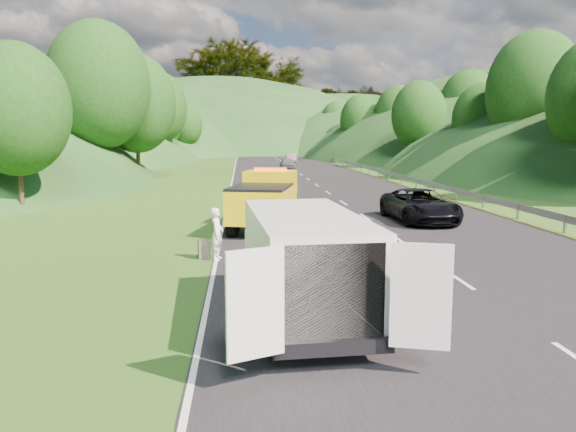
{
  "coord_description": "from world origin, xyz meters",
  "views": [
    {
      "loc": [
        -3.03,
        -16.91,
        4.04
      ],
      "look_at": [
        -1.48,
        1.95,
        1.3
      ],
      "focal_mm": 35.0,
      "sensor_mm": 36.0,
      "label": 1
    }
  ],
  "objects": [
    {
      "name": "hills_backdrop",
      "position": [
        6.5,
        134.7,
        0.0
      ],
      "size": [
        201.0,
        288.6,
        44.0
      ],
      "primitive_type": null,
      "color": "#2D5B23",
      "rests_on": "ground"
    },
    {
      "name": "tow_truck",
      "position": [
        -2.01,
        7.01,
        1.27
      ],
      "size": [
        3.47,
        6.36,
        2.59
      ],
      "rotation": [
        0.0,
        0.0,
        -0.22
      ],
      "color": "black",
      "rests_on": "ground"
    },
    {
      "name": "ground",
      "position": [
        0.0,
        0.0,
        0.0
      ],
      "size": [
        320.0,
        320.0,
        0.0
      ],
      "primitive_type": "plane",
      "color": "#38661E",
      "rests_on": "ground"
    },
    {
      "name": "worker",
      "position": [
        -1.36,
        -6.75,
        0.0
      ],
      "size": [
        1.31,
        0.85,
        1.9
      ],
      "primitive_type": "imported",
      "rotation": [
        0.0,
        0.0,
        -0.12
      ],
      "color": "black",
      "rests_on": "ground"
    },
    {
      "name": "tree_line_left",
      "position": [
        -19.0,
        60.0,
        0.0
      ],
      "size": [
        14.0,
        140.0,
        14.0
      ],
      "primitive_type": null,
      "color": "#225719",
      "rests_on": "ground"
    },
    {
      "name": "guardrail",
      "position": [
        10.3,
        52.5,
        0.0
      ],
      "size": [
        0.06,
        140.0,
        1.52
      ],
      "primitive_type": "cube",
      "color": "gray",
      "rests_on": "ground"
    },
    {
      "name": "woman",
      "position": [
        -3.87,
        1.09,
        0.0
      ],
      "size": [
        0.55,
        0.68,
        1.7
      ],
      "primitive_type": "imported",
      "rotation": [
        0.0,
        0.0,
        1.41
      ],
      "color": "white",
      "rests_on": "ground"
    },
    {
      "name": "spare_tire",
      "position": [
        -1.46,
        -5.57,
        0.0
      ],
      "size": [
        0.7,
        0.7,
        0.2
      ],
      "primitive_type": "cylinder",
      "color": "black",
      "rests_on": "ground"
    },
    {
      "name": "tree_line_right",
      "position": [
        23.0,
        60.0,
        0.0
      ],
      "size": [
        14.0,
        140.0,
        14.0
      ],
      "primitive_type": null,
      "color": "#225719",
      "rests_on": "ground"
    },
    {
      "name": "passing_suv",
      "position": [
        5.26,
        8.56,
        0.0
      ],
      "size": [
        2.75,
        5.54,
        1.51
      ],
      "primitive_type": "imported",
      "rotation": [
        0.0,
        0.0,
        0.05
      ],
      "color": "black",
      "rests_on": "ground"
    },
    {
      "name": "dist_car_b",
      "position": [
        4.05,
        64.16,
        0.0
      ],
      "size": [
        1.41,
        4.03,
        1.33
      ],
      "primitive_type": "imported",
      "color": "#6E4956",
      "rests_on": "ground"
    },
    {
      "name": "dist_car_a",
      "position": [
        2.22,
        47.77,
        0.0
      ],
      "size": [
        1.67,
        4.16,
        1.42
      ],
      "primitive_type": "imported",
      "color": "#515256",
      "rests_on": "ground"
    },
    {
      "name": "white_van",
      "position": [
        -1.71,
        -4.99,
        1.35
      ],
      "size": [
        3.67,
        6.87,
        2.38
      ],
      "rotation": [
        0.0,
        0.0,
        0.07
      ],
      "color": "black",
      "rests_on": "ground"
    },
    {
      "name": "child",
      "position": [
        -2.68,
        -0.81,
        0.0
      ],
      "size": [
        0.69,
        0.69,
        1.13
      ],
      "primitive_type": "imported",
      "rotation": [
        0.0,
        0.0,
        -0.81
      ],
      "color": "#CED06F",
      "rests_on": "ground"
    },
    {
      "name": "suitcase",
      "position": [
        -4.3,
        1.32,
        0.32
      ],
      "size": [
        0.44,
        0.31,
        0.63
      ],
      "primitive_type": "cube",
      "rotation": [
        0.0,
        0.0,
        0.25
      ],
      "color": "#534E3E",
      "rests_on": "ground"
    },
    {
      "name": "road_surface",
      "position": [
        3.0,
        40.0,
        0.01
      ],
      "size": [
        14.0,
        200.0,
        0.02
      ],
      "primitive_type": "cube",
      "color": "black",
      "rests_on": "ground"
    }
  ]
}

